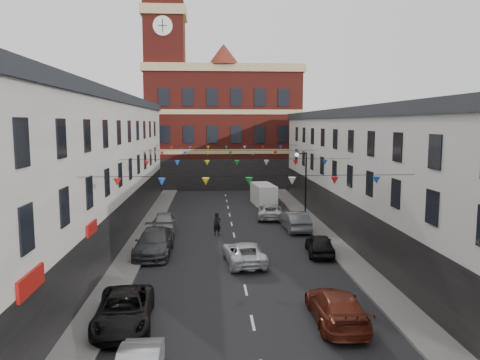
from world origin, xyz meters
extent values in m
plane|color=black|center=(0.00, 0.00, 0.00)|extent=(160.00, 160.00, 0.00)
cube|color=#605E5B|center=(-6.90, 2.00, 0.07)|extent=(1.80, 64.00, 0.15)
cube|color=#605E5B|center=(6.90, 2.00, 0.07)|extent=(1.80, 64.00, 0.15)
cube|color=#BCB7AA|center=(-11.80, 1.00, 5.00)|extent=(8.00, 56.00, 10.00)
cube|color=black|center=(-11.80, 1.00, 10.35)|extent=(8.40, 56.00, 0.70)
cube|color=black|center=(-7.75, 1.00, 1.60)|extent=(0.12, 56.00, 3.20)
cube|color=#B6B3AA|center=(11.80, 1.00, 4.50)|extent=(8.00, 56.00, 9.00)
cube|color=black|center=(11.80, 1.00, 9.35)|extent=(8.40, 56.00, 0.70)
cube|color=black|center=(7.75, 1.00, 1.60)|extent=(0.12, 56.00, 3.20)
cube|color=maroon|center=(0.00, 38.00, 7.50)|extent=(20.00, 12.00, 15.00)
cube|color=tan|center=(0.00, 38.00, 15.50)|extent=(20.60, 12.60, 1.00)
cone|color=maroon|center=(0.00, 33.00, 17.20)|extent=(4.00, 4.00, 2.60)
cube|color=maroon|center=(-7.50, 35.00, 12.00)|extent=(5.00, 5.00, 24.00)
cube|color=tan|center=(-7.50, 35.00, 22.50)|extent=(5.60, 5.60, 1.20)
cylinder|color=white|center=(-7.50, 32.45, 20.50)|extent=(2.40, 0.12, 2.40)
cube|color=#304922|center=(-4.00, 62.00, 5.00)|extent=(40.00, 14.00, 10.00)
cylinder|color=black|center=(6.80, 14.00, 3.00)|extent=(0.14, 0.14, 6.00)
cylinder|color=black|center=(6.40, 14.00, 5.90)|extent=(0.90, 0.10, 0.10)
sphere|color=beige|center=(5.95, 14.00, 5.80)|extent=(0.36, 0.36, 0.36)
imported|color=black|center=(-5.50, -7.95, 0.71)|extent=(2.69, 5.24, 1.41)
imported|color=#3B3E42|center=(-5.50, 2.96, 0.82)|extent=(2.38, 5.69, 1.64)
imported|color=gray|center=(-5.50, 9.54, 0.75)|extent=(1.98, 4.49, 1.50)
imported|color=maroon|center=(3.60, -8.26, 0.73)|extent=(2.12, 5.05, 1.46)
imported|color=black|center=(5.35, 2.20, 0.69)|extent=(2.03, 4.20, 1.38)
imported|color=#565B5F|center=(5.02, 9.35, 0.80)|extent=(1.86, 4.89, 1.59)
imported|color=silver|center=(3.60, 14.12, 0.67)|extent=(2.72, 5.01, 1.33)
imported|color=silver|center=(0.24, 0.62, 0.67)|extent=(2.73, 5.05, 1.35)
cube|color=white|center=(3.80, 21.21, 1.10)|extent=(2.42, 5.16, 2.21)
imported|color=black|center=(-1.29, 8.01, 0.88)|extent=(0.76, 0.64, 1.77)
camera|label=1|loc=(-1.78, -27.30, 8.62)|focal=35.00mm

